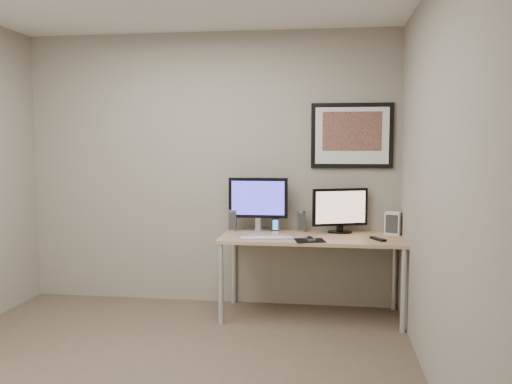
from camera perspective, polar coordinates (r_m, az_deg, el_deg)
floor at (r=3.93m, az=-10.52°, el=-18.21°), size 3.60×3.60×0.00m
room at (r=4.03m, az=-8.89°, el=6.40°), size 3.60×3.60×3.60m
desk at (r=4.85m, az=5.88°, el=-5.40°), size 1.60×0.70×0.73m
framed_art at (r=5.10m, az=10.06°, el=5.88°), size 0.75×0.04×0.60m
monitor_large at (r=5.03m, az=0.22°, el=-1.03°), size 0.55×0.18×0.50m
monitor_tv at (r=5.00m, az=8.84°, el=-1.81°), size 0.50×0.21×0.41m
speaker_left at (r=5.07m, az=-2.46°, el=-3.01°), size 0.08×0.08×0.20m
speaker_right at (r=5.06m, az=4.79°, el=-3.08°), size 0.09×0.09×0.19m
phone_dock at (r=4.97m, az=2.06°, el=-3.56°), size 0.07×0.07×0.13m
keyboard at (r=4.68m, az=1.12°, el=-4.85°), size 0.48×0.23×0.02m
mousepad at (r=4.61m, az=5.68°, el=-5.10°), size 0.29×0.27×0.00m
mouse at (r=4.60m, az=5.72°, el=-4.87°), size 0.09×0.12×0.03m
remote at (r=4.73m, az=12.71°, el=-4.82°), size 0.13×0.19×0.02m
fan_unit at (r=5.03m, az=14.23°, el=-3.20°), size 0.16×0.14×0.21m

